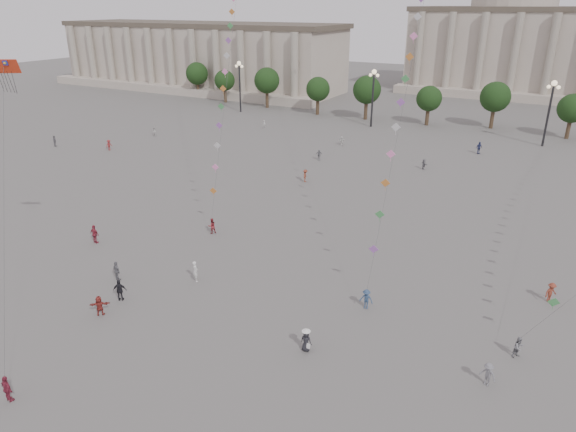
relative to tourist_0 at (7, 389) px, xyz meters
The scene contains 29 objects.
ground 12.65m from the tourist_0, 52.39° to the left, with size 360.00×360.00×0.00m, color #585653.
hall_west 124.02m from the tourist_0, 122.93° to the left, with size 84.00×26.22×17.20m.
hall_central 140.07m from the tourist_0, 86.83° to the left, with size 48.30×34.30×35.50m.
tree_row 88.45m from the tourist_0, 85.00° to the left, with size 137.12×5.12×8.00m.
lamp_post_far_west 88.50m from the tourist_0, 115.00° to the left, with size 2.00×0.90×10.65m.
lamp_post_mid_west 80.59m from the tourist_0, 95.21° to the left, with size 2.00×0.90×10.65m.
lamp_post_mid_east 83.41m from the tourist_0, 74.16° to the left, with size 2.00×0.90×10.65m.
person_crowd_0 71.41m from the tourist_0, 78.46° to the left, with size 1.13×0.47×1.92m, color navy.
person_crowd_1 66.56m from the tourist_0, 125.28° to the left, with size 0.77×0.60×1.58m, color silver.
person_crowd_2 57.71m from the tourist_0, 131.24° to the left, with size 1.09×0.63×1.69m, color maroon.
person_crowd_4 64.78m from the tourist_0, 95.88° to the left, with size 1.38×0.44×1.48m, color silver.
person_crowd_6 28.83m from the tourist_0, 31.79° to the left, with size 1.03×0.59×1.59m, color slate.
person_crowd_8 38.79m from the tourist_0, 45.44° to the left, with size 1.08×0.62×1.67m, color maroon.
person_crowd_10 72.75m from the tourist_0, 109.48° to the left, with size 0.58×0.38×1.60m, color #BABCB7.
person_crowd_12 58.38m from the tourist_0, 81.16° to the left, with size 1.39×0.44×1.50m, color slate.
person_crowd_13 16.73m from the tourist_0, 87.72° to the left, with size 0.67×0.44×1.84m, color silver.
person_crowd_16 55.02m from the tourist_0, 96.39° to the left, with size 0.96×0.40×1.63m, color slate.
person_crowd_17 44.69m from the tourist_0, 94.12° to the left, with size 1.09×0.63×1.68m, color brown.
person_crowd_18 21.88m from the tourist_0, 125.38° to the left, with size 1.11×0.46×1.90m, color maroon.
person_crowd_19 62.67m from the tourist_0, 139.49° to the left, with size 1.06×0.44×1.80m, color slate.
tourist_0 is the anchor object (origin of this frame).
tourist_2 9.42m from the tourist_0, 104.78° to the left, with size 1.48×0.47×1.60m, color maroon.
tourist_3 14.57m from the tourist_0, 111.17° to the left, with size 1.01×0.42×1.72m, color slate.
tourist_4 11.65m from the tourist_0, 102.84° to the left, with size 1.07×0.44×1.82m, color black.
kite_flyer_0 25.62m from the tourist_0, 99.09° to the left, with size 0.80×0.62×1.64m, color maroon.
kite_flyer_1 24.68m from the tourist_0, 52.99° to the left, with size 1.05×0.61×1.63m, color navy.
kite_flyer_2 32.11m from the tourist_0, 36.41° to the left, with size 0.74×0.58×1.52m, color slate.
hat_person 18.38m from the tourist_0, 44.09° to the left, with size 0.78×0.60×1.69m.
dragon_kite 21.73m from the tourist_0, 134.68° to the left, with size 6.37×6.14×21.97m.
Camera 1 is at (18.36, -22.90, 21.82)m, focal length 32.00 mm.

